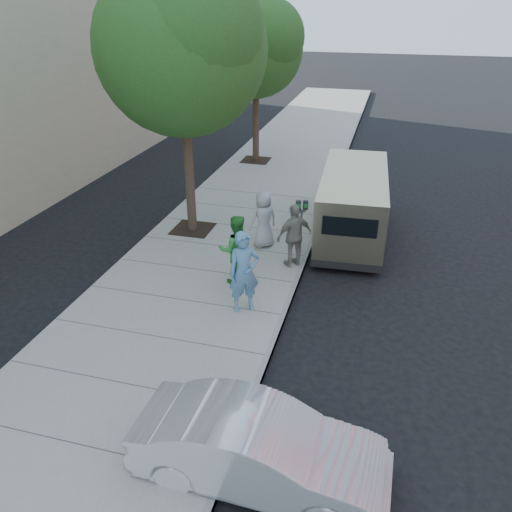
{
  "coord_description": "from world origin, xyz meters",
  "views": [
    {
      "loc": [
        3.31,
        -10.82,
        6.64
      ],
      "look_at": [
        0.56,
        -0.61,
        1.1
      ],
      "focal_mm": 35.0,
      "sensor_mm": 36.0,
      "label": 1
    }
  ],
  "objects_px": {
    "tree_near": "(182,42)",
    "person_green_shirt": "(236,250)",
    "parking_meter": "(301,216)",
    "van": "(353,203)",
    "sedan": "(260,449)",
    "tree_far": "(257,45)",
    "person_striped_polo": "(294,236)",
    "person_officer": "(244,272)",
    "person_gray_shirt": "(264,219)"
  },
  "relations": [
    {
      "from": "person_green_shirt",
      "to": "person_striped_polo",
      "type": "relative_size",
      "value": 1.03
    },
    {
      "from": "person_officer",
      "to": "person_gray_shirt",
      "type": "bearing_deg",
      "value": 64.86
    },
    {
      "from": "tree_near",
      "to": "person_striped_polo",
      "type": "height_order",
      "value": "tree_near"
    },
    {
      "from": "person_striped_polo",
      "to": "tree_near",
      "type": "bearing_deg",
      "value": -65.82
    },
    {
      "from": "parking_meter",
      "to": "sedan",
      "type": "relative_size",
      "value": 0.42
    },
    {
      "from": "parking_meter",
      "to": "person_striped_polo",
      "type": "xyz_separation_m",
      "value": [
        -0.05,
        -0.69,
        -0.29
      ]
    },
    {
      "from": "parking_meter",
      "to": "person_officer",
      "type": "relative_size",
      "value": 0.83
    },
    {
      "from": "tree_near",
      "to": "person_officer",
      "type": "relative_size",
      "value": 3.86
    },
    {
      "from": "tree_near",
      "to": "person_striped_polo",
      "type": "bearing_deg",
      "value": -23.38
    },
    {
      "from": "person_striped_polo",
      "to": "person_green_shirt",
      "type": "bearing_deg",
      "value": 2.86
    },
    {
      "from": "tree_far",
      "to": "person_striped_polo",
      "type": "bearing_deg",
      "value": -69.2
    },
    {
      "from": "person_gray_shirt",
      "to": "person_striped_polo",
      "type": "relative_size",
      "value": 0.95
    },
    {
      "from": "parking_meter",
      "to": "person_green_shirt",
      "type": "relative_size",
      "value": 0.89
    },
    {
      "from": "tree_far",
      "to": "van",
      "type": "bearing_deg",
      "value": -53.92
    },
    {
      "from": "tree_near",
      "to": "person_gray_shirt",
      "type": "bearing_deg",
      "value": -13.24
    },
    {
      "from": "parking_meter",
      "to": "sedan",
      "type": "bearing_deg",
      "value": -101.6
    },
    {
      "from": "tree_far",
      "to": "sedan",
      "type": "height_order",
      "value": "tree_far"
    },
    {
      "from": "van",
      "to": "person_green_shirt",
      "type": "height_order",
      "value": "van"
    },
    {
      "from": "tree_near",
      "to": "person_green_shirt",
      "type": "height_order",
      "value": "tree_near"
    },
    {
      "from": "person_officer",
      "to": "person_striped_polo",
      "type": "relative_size",
      "value": 1.11
    },
    {
      "from": "tree_far",
      "to": "person_officer",
      "type": "xyz_separation_m",
      "value": [
        2.77,
        -11.49,
        -3.76
      ]
    },
    {
      "from": "parking_meter",
      "to": "person_striped_polo",
      "type": "relative_size",
      "value": 0.92
    },
    {
      "from": "tree_far",
      "to": "parking_meter",
      "type": "height_order",
      "value": "tree_far"
    },
    {
      "from": "tree_near",
      "to": "person_striped_polo",
      "type": "xyz_separation_m",
      "value": [
        3.45,
        -1.49,
        -4.52
      ]
    },
    {
      "from": "sedan",
      "to": "person_gray_shirt",
      "type": "xyz_separation_m",
      "value": [
        -1.88,
        7.58,
        0.35
      ]
    },
    {
      "from": "person_officer",
      "to": "person_green_shirt",
      "type": "bearing_deg",
      "value": 83.32
    },
    {
      "from": "person_officer",
      "to": "person_gray_shirt",
      "type": "relative_size",
      "value": 1.16
    },
    {
      "from": "tree_far",
      "to": "sedan",
      "type": "distance_m",
      "value": 16.85
    },
    {
      "from": "tree_far",
      "to": "person_gray_shirt",
      "type": "relative_size",
      "value": 3.88
    },
    {
      "from": "tree_near",
      "to": "person_green_shirt",
      "type": "xyz_separation_m",
      "value": [
        2.23,
        -2.73,
        -4.49
      ]
    },
    {
      "from": "person_striped_polo",
      "to": "van",
      "type": "bearing_deg",
      "value": -158.49
    },
    {
      "from": "van",
      "to": "person_officer",
      "type": "height_order",
      "value": "person_officer"
    },
    {
      "from": "person_gray_shirt",
      "to": "tree_far",
      "type": "bearing_deg",
      "value": -115.03
    },
    {
      "from": "person_green_shirt",
      "to": "parking_meter",
      "type": "bearing_deg",
      "value": -145.76
    },
    {
      "from": "tree_near",
      "to": "tree_far",
      "type": "height_order",
      "value": "tree_near"
    },
    {
      "from": "tree_near",
      "to": "person_officer",
      "type": "height_order",
      "value": "tree_near"
    },
    {
      "from": "parking_meter",
      "to": "person_striped_polo",
      "type": "distance_m",
      "value": 0.75
    },
    {
      "from": "tree_near",
      "to": "parking_meter",
      "type": "xyz_separation_m",
      "value": [
        3.5,
        -0.81,
        -4.23
      ]
    },
    {
      "from": "parking_meter",
      "to": "sedan",
      "type": "height_order",
      "value": "parking_meter"
    },
    {
      "from": "person_gray_shirt",
      "to": "parking_meter",
      "type": "bearing_deg",
      "value": 126.36
    },
    {
      "from": "parking_meter",
      "to": "sedan",
      "type": "distance_m",
      "value": 7.4
    },
    {
      "from": "van",
      "to": "person_green_shirt",
      "type": "relative_size",
      "value": 3.09
    },
    {
      "from": "van",
      "to": "sedan",
      "type": "bearing_deg",
      "value": -95.87
    },
    {
      "from": "person_green_shirt",
      "to": "person_gray_shirt",
      "type": "relative_size",
      "value": 1.08
    },
    {
      "from": "van",
      "to": "person_green_shirt",
      "type": "xyz_separation_m",
      "value": [
        -2.5,
        -3.84,
        -0.03
      ]
    },
    {
      "from": "sedan",
      "to": "tree_far",
      "type": "bearing_deg",
      "value": 16.42
    },
    {
      "from": "person_gray_shirt",
      "to": "person_striped_polo",
      "type": "bearing_deg",
      "value": 97.76
    },
    {
      "from": "tree_far",
      "to": "person_striped_polo",
      "type": "distance_m",
      "value": 10.46
    },
    {
      "from": "tree_near",
      "to": "van",
      "type": "relative_size",
      "value": 1.35
    },
    {
      "from": "van",
      "to": "sedan",
      "type": "distance_m",
      "value": 9.27
    }
  ]
}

